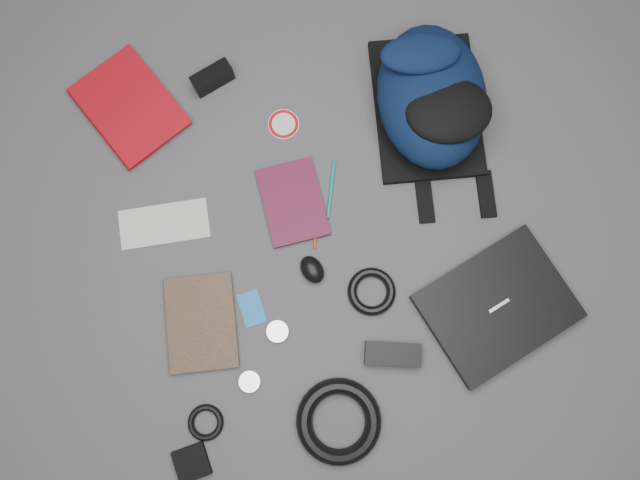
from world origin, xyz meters
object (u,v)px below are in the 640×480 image
object	(u,v)px
textbook_red	(97,131)
pouch	(192,463)
compact_camera	(212,78)
power_brick	(393,354)
backpack	(432,96)
comic_book	(167,327)
dvd_case	(293,202)
mouse	(312,270)
laptop	(497,306)

from	to	relation	value
textbook_red	pouch	world-z (taller)	textbook_red
compact_camera	textbook_red	bearing A→B (deg)	173.22
textbook_red	power_brick	bearing A→B (deg)	-76.07
backpack	textbook_red	bearing A→B (deg)	179.16
comic_book	pouch	world-z (taller)	pouch
dvd_case	mouse	size ratio (longest dim) A/B	2.81
mouse	dvd_case	bearing A→B (deg)	73.80
textbook_red	power_brick	world-z (taller)	power_brick
mouse	pouch	world-z (taller)	mouse
laptop	comic_book	distance (m)	0.84
compact_camera	mouse	size ratio (longest dim) A/B	1.46
textbook_red	pouch	size ratio (longest dim) A/B	3.54
compact_camera	backpack	bearing A→B (deg)	-39.49
compact_camera	pouch	xyz separation A→B (m)	(-0.30, -0.94, -0.02)
backpack	textbook_red	size ratio (longest dim) A/B	1.52
backpack	compact_camera	bearing A→B (deg)	167.25
power_brick	comic_book	bearing A→B (deg)	176.25
dvd_case	textbook_red	bearing A→B (deg)	145.45
comic_book	power_brick	xyz separation A→B (m)	(0.53, -0.22, 0.01)
comic_book	mouse	bearing A→B (deg)	15.02
power_brick	pouch	world-z (taller)	power_brick
mouse	power_brick	size ratio (longest dim) A/B	0.55
dvd_case	mouse	bearing A→B (deg)	-88.28
backpack	comic_book	bearing A→B (deg)	-144.33
compact_camera	pouch	bearing A→B (deg)	-123.36
textbook_red	dvd_case	world-z (taller)	textbook_red
laptop	textbook_red	bearing A→B (deg)	124.32
power_brick	pouch	distance (m)	0.56
compact_camera	power_brick	bearing A→B (deg)	-89.01
comic_book	power_brick	distance (m)	0.57
power_brick	pouch	xyz separation A→B (m)	(-0.55, -0.11, -0.01)
backpack	dvd_case	size ratio (longest dim) A/B	2.03
mouse	pouch	xyz separation A→B (m)	(-0.41, -0.37, -0.01)
dvd_case	compact_camera	size ratio (longest dim) A/B	1.92
comic_book	pouch	distance (m)	0.34
comic_book	pouch	xyz separation A→B (m)	(-0.02, -0.34, 0.00)
textbook_red	mouse	bearing A→B (deg)	-72.04
backpack	textbook_red	xyz separation A→B (m)	(-0.86, 0.18, -0.07)
laptop	dvd_case	world-z (taller)	laptop
comic_book	mouse	size ratio (longest dim) A/B	3.15
backpack	power_brick	world-z (taller)	backpack
dvd_case	compact_camera	world-z (taller)	compact_camera
mouse	laptop	bearing A→B (deg)	-43.30
textbook_red	power_brick	size ratio (longest dim) A/B	2.04
textbook_red	dvd_case	distance (m)	0.56
laptop	compact_camera	size ratio (longest dim) A/B	3.16
textbook_red	mouse	world-z (taller)	mouse
textbook_red	compact_camera	world-z (taller)	compact_camera
textbook_red	power_brick	xyz separation A→B (m)	(0.58, -0.78, 0.00)
comic_book	dvd_case	size ratio (longest dim) A/B	1.12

